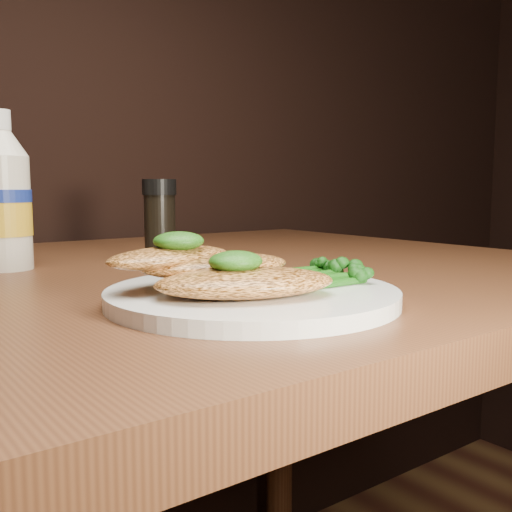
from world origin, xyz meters
TOP-DOWN VIEW (x-y plane):
  - plate at (0.05, 0.82)m, footprint 0.24×0.24m
  - chicken_front at (0.02, 0.79)m, footprint 0.16×0.12m
  - chicken_mid at (0.02, 0.84)m, footprint 0.14×0.09m
  - chicken_back at (-0.01, 0.86)m, footprint 0.12×0.08m
  - pesto_front at (0.02, 0.80)m, footprint 0.05×0.04m
  - pesto_back at (-0.00, 0.85)m, footprint 0.05×0.05m
  - broccolini_bundle at (0.10, 0.82)m, footprint 0.14×0.13m
  - mayo_bottle at (-0.06, 1.15)m, footprint 0.07×0.07m
  - pepper_grinder at (0.11, 1.11)m, footprint 0.06×0.06m

SIDE VIEW (x-z plane):
  - plate at x=0.05m, z-range 0.75..0.76m
  - broccolini_bundle at x=0.10m, z-range 0.76..0.78m
  - chicken_front at x=0.02m, z-range 0.76..0.78m
  - chicken_mid at x=0.02m, z-range 0.77..0.79m
  - chicken_back at x=-0.01m, z-range 0.78..0.80m
  - pesto_front at x=0.02m, z-range 0.78..0.80m
  - pesto_back at x=0.00m, z-range 0.79..0.81m
  - pepper_grinder at x=0.11m, z-range 0.75..0.85m
  - mayo_bottle at x=-0.06m, z-range 0.75..0.93m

